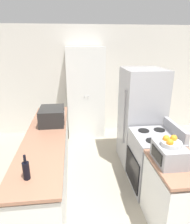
{
  "coord_description": "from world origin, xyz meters",
  "views": [
    {
      "loc": [
        -0.38,
        -1.33,
        2.2
      ],
      "look_at": [
        0.0,
        1.95,
        1.05
      ],
      "focal_mm": 32.0,
      "sensor_mm": 36.0,
      "label": 1
    }
  ],
  "objects_px": {
    "pantry_cabinet": "(86,93)",
    "stove": "(153,161)",
    "toaster_oven": "(169,154)",
    "refrigerator": "(141,118)",
    "microwave": "(52,116)",
    "fruit_bowl": "(171,142)",
    "wine_bottle": "(26,170)"
  },
  "relations": [
    {
      "from": "stove",
      "to": "fruit_bowl",
      "type": "bearing_deg",
      "value": -101.86
    },
    {
      "from": "pantry_cabinet",
      "to": "stove",
      "type": "height_order",
      "value": "pantry_cabinet"
    },
    {
      "from": "refrigerator",
      "to": "pantry_cabinet",
      "type": "bearing_deg",
      "value": 126.09
    },
    {
      "from": "refrigerator",
      "to": "microwave",
      "type": "relative_size",
      "value": 3.5
    },
    {
      "from": "pantry_cabinet",
      "to": "microwave",
      "type": "xyz_separation_m",
      "value": [
        -0.66,
        -1.4,
        -0.02
      ]
    },
    {
      "from": "stove",
      "to": "refrigerator",
      "type": "height_order",
      "value": "refrigerator"
    },
    {
      "from": "toaster_oven",
      "to": "refrigerator",
      "type": "bearing_deg",
      "value": 83.29
    },
    {
      "from": "pantry_cabinet",
      "to": "wine_bottle",
      "type": "distance_m",
      "value": 2.96
    },
    {
      "from": "stove",
      "to": "fruit_bowl",
      "type": "distance_m",
      "value": 1.01
    },
    {
      "from": "pantry_cabinet",
      "to": "toaster_oven",
      "type": "relative_size",
      "value": 5.43
    },
    {
      "from": "refrigerator",
      "to": "toaster_oven",
      "type": "xyz_separation_m",
      "value": [
        -0.17,
        -1.46,
        0.12
      ]
    },
    {
      "from": "refrigerator",
      "to": "microwave",
      "type": "xyz_separation_m",
      "value": [
        -1.59,
        -0.12,
        0.15
      ]
    },
    {
      "from": "stove",
      "to": "toaster_oven",
      "type": "relative_size",
      "value": 2.71
    },
    {
      "from": "stove",
      "to": "microwave",
      "type": "relative_size",
      "value": 2.08
    },
    {
      "from": "stove",
      "to": "toaster_oven",
      "type": "bearing_deg",
      "value": -101.67
    },
    {
      "from": "microwave",
      "to": "wine_bottle",
      "type": "height_order",
      "value": "microwave"
    },
    {
      "from": "wine_bottle",
      "to": "refrigerator",
      "type": "bearing_deg",
      "value": 42.53
    },
    {
      "from": "pantry_cabinet",
      "to": "wine_bottle",
      "type": "xyz_separation_m",
      "value": [
        -0.79,
        -2.86,
        -0.06
      ]
    },
    {
      "from": "refrigerator",
      "to": "microwave",
      "type": "bearing_deg",
      "value": -175.51
    },
    {
      "from": "stove",
      "to": "fruit_bowl",
      "type": "height_order",
      "value": "fruit_bowl"
    },
    {
      "from": "refrigerator",
      "to": "toaster_oven",
      "type": "height_order",
      "value": "refrigerator"
    },
    {
      "from": "refrigerator",
      "to": "wine_bottle",
      "type": "bearing_deg",
      "value": -137.47
    },
    {
      "from": "stove",
      "to": "fruit_bowl",
      "type": "relative_size",
      "value": 4.8
    },
    {
      "from": "refrigerator",
      "to": "wine_bottle",
      "type": "distance_m",
      "value": 2.34
    },
    {
      "from": "microwave",
      "to": "toaster_oven",
      "type": "xyz_separation_m",
      "value": [
        1.42,
        -1.34,
        -0.03
      ]
    },
    {
      "from": "refrigerator",
      "to": "fruit_bowl",
      "type": "xyz_separation_m",
      "value": [
        -0.18,
        -1.47,
        0.27
      ]
    },
    {
      "from": "wine_bottle",
      "to": "pantry_cabinet",
      "type": "bearing_deg",
      "value": 74.53
    },
    {
      "from": "toaster_oven",
      "to": "wine_bottle",
      "type": "bearing_deg",
      "value": -175.74
    },
    {
      "from": "refrigerator",
      "to": "microwave",
      "type": "distance_m",
      "value": 1.6
    },
    {
      "from": "stove",
      "to": "pantry_cabinet",
      "type": "bearing_deg",
      "value": 113.82
    },
    {
      "from": "pantry_cabinet",
      "to": "wine_bottle",
      "type": "relative_size",
      "value": 7.87
    },
    {
      "from": "refrigerator",
      "to": "microwave",
      "type": "height_order",
      "value": "refrigerator"
    }
  ]
}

